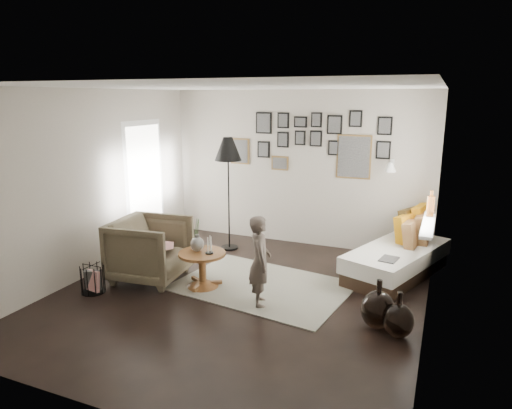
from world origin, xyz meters
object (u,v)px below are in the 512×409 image
at_px(pedestal_table, 203,271).
at_px(floor_lamp, 228,153).
at_px(armchair, 150,249).
at_px(magazine_basket, 93,279).
at_px(daybed, 398,255).
at_px(child, 260,261).
at_px(vase, 197,241).
at_px(demijohn_small, 398,320).
at_px(demijohn_large, 378,310).

relative_size(pedestal_table, floor_lamp, 0.33).
distance_m(armchair, magazine_basket, 0.84).
bearing_deg(daybed, child, -110.08).
bearing_deg(vase, child, -11.59).
distance_m(pedestal_table, armchair, 0.83).
relative_size(vase, magazine_basket, 1.21).
height_order(pedestal_table, vase, vase).
bearing_deg(armchair, demijohn_small, -101.85).
xyz_separation_m(demijohn_large, child, (-1.42, 0.04, 0.34)).
bearing_deg(daybed, armchair, -133.69).
bearing_deg(daybed, floor_lamp, -160.93).
bearing_deg(child, demijohn_large, -118.56).
bearing_deg(daybed, demijohn_small, -63.37).
relative_size(armchair, floor_lamp, 0.51).
height_order(daybed, magazine_basket, daybed).
relative_size(daybed, demijohn_large, 3.56).
xyz_separation_m(magazine_basket, demijohn_small, (3.78, 0.35, 0.01)).
distance_m(armchair, child, 1.72).
bearing_deg(demijohn_large, floor_lamp, 146.34).
xyz_separation_m(pedestal_table, child, (0.90, -0.18, 0.34)).
xyz_separation_m(vase, armchair, (-0.72, -0.04, -0.19)).
xyz_separation_m(demijohn_small, child, (-1.64, 0.16, 0.37)).
relative_size(armchair, demijohn_small, 1.86).
xyz_separation_m(daybed, child, (-1.44, -1.69, 0.27)).
height_order(armchair, demijohn_small, armchair).
height_order(magazine_basket, demijohn_small, demijohn_small).
height_order(vase, magazine_basket, vase).
height_order(armchair, child, child).
bearing_deg(child, pedestal_table, 51.75).
distance_m(pedestal_table, vase, 0.41).
xyz_separation_m(floor_lamp, magazine_basket, (-0.87, -2.26, -1.42)).
distance_m(floor_lamp, demijohn_small, 3.76).
distance_m(demijohn_large, child, 1.46).
relative_size(floor_lamp, demijohn_large, 3.30).
distance_m(pedestal_table, child, 0.98).
xyz_separation_m(daybed, magazine_basket, (-3.58, -2.20, -0.11)).
relative_size(pedestal_table, demijohn_small, 1.21).
xyz_separation_m(pedestal_table, demijohn_large, (2.32, -0.22, -0.01)).
height_order(vase, daybed, vase).
distance_m(daybed, floor_lamp, 3.02).
relative_size(pedestal_table, vase, 1.40).
relative_size(pedestal_table, armchair, 0.65).
xyz_separation_m(daybed, demijohn_large, (-0.02, -1.73, -0.07)).
height_order(pedestal_table, armchair, armchair).
bearing_deg(demijohn_large, daybed, 89.24).
distance_m(floor_lamp, magazine_basket, 2.81).
xyz_separation_m(floor_lamp, child, (1.27, -1.75, -1.04)).
bearing_deg(vase, demijohn_large, -5.79).
bearing_deg(armchair, vase, -92.97).
relative_size(floor_lamp, child, 1.66).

